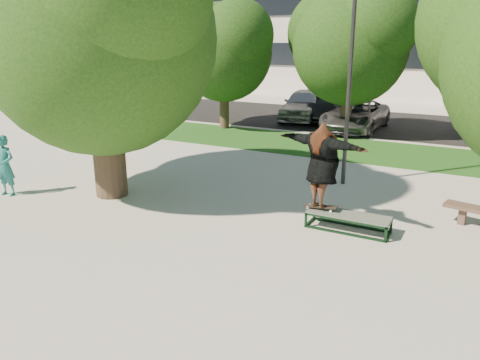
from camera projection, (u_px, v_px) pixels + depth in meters
The scene contains 13 objects.
ground at pixel (229, 238), 9.93m from camera, with size 120.00×120.00×0.00m, color #AFABA1.
grass_strip at pixel (378, 152), 17.47m from camera, with size 30.00×4.00×0.02m, color #1B4C15.
asphalt_strip at pixel (387, 123), 23.40m from camera, with size 40.00×8.00×0.01m, color black.
tree_left at pixel (98, 23), 11.52m from camera, with size 6.96×5.95×7.12m.
bg_tree_left at pixel (223, 46), 21.16m from camera, with size 5.28×4.51×5.77m.
bg_tree_mid at pixel (349, 40), 19.43m from camera, with size 5.76×4.92×6.24m.
lamppost at pixel (350, 73), 12.77m from camera, with size 0.25×0.15×6.11m.
grind_box at pixel (348, 222), 10.28m from camera, with size 1.80×0.60×0.38m.
skater_rig at pixel (322, 165), 10.23m from camera, with size 2.41×1.39×1.97m.
bystander at pixel (5, 166), 12.44m from camera, with size 0.60×0.39×1.64m, color #1B6764.
car_silver_a at pixel (305, 104), 24.24m from camera, with size 1.91×4.75×1.62m, color #A09FA4.
car_dark at pixel (334, 107), 23.80m from camera, with size 1.55×4.45×1.47m, color black.
car_grey at pixel (356, 115), 21.54m from camera, with size 2.26×4.91×1.36m, color slate.
Camera 1 is at (4.56, -7.93, 4.05)m, focal length 35.00 mm.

